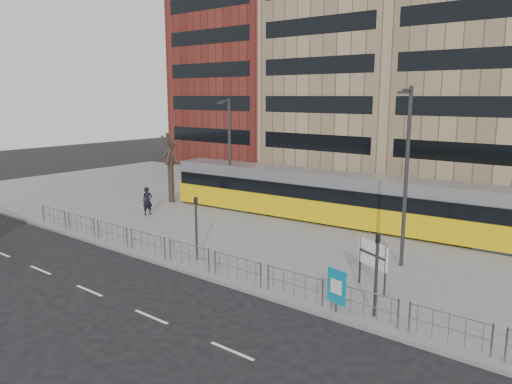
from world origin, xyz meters
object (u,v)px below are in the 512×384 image
Objects in this scene: traffic_light_west at (196,220)px; station_sign at (373,257)px; ad_panel at (337,287)px; traffic_light_east at (377,264)px; bare_tree at (169,131)px; pedestrian at (148,201)px; lamp_post_west at (229,150)px; tram at (354,200)px; lamp_post_east at (406,171)px.

station_sign is at bearing -12.31° from traffic_light_west.
traffic_light_east reaches higher than ad_panel.
bare_tree is at bearing 167.78° from ad_panel.
pedestrian is 0.25× the size of lamp_post_west.
pedestrian reaches higher than ad_panel.
lamp_post_east reaches higher than tram.
bare_tree is (-19.52, 6.43, 3.91)m from station_sign.
traffic_light_east reaches higher than station_sign.
tram is 13.19× the size of station_sign.
tram is at bearing 11.14° from lamp_post_west.
station_sign is 0.66× the size of traffic_light_west.
bare_tree is (-13.95, -2.43, 3.74)m from tram.
bare_tree is at bearing -173.38° from station_sign.
lamp_post_west is at bearing -173.03° from tram.
pedestrian is (-17.55, 5.48, -0.01)m from ad_panel.
tram is 9.28m from lamp_post_west.
traffic_light_east reaches higher than pedestrian.
tram reaches higher than pedestrian.
lamp_post_west reaches higher than ad_panel.
lamp_post_west is at bearing 158.23° from ad_panel.
bare_tree is (-19.49, 9.29, 4.35)m from ad_panel.
lamp_post_east is (-1.47, 5.84, 2.56)m from traffic_light_east.
tram is 14.65m from bare_tree.
lamp_post_east is (17.37, 0.91, 3.59)m from pedestrian.
lamp_post_west reaches higher than traffic_light_east.
tram reaches higher than station_sign.
lamp_post_west is at bearing -20.62° from pedestrian.
tram is at bearing 147.01° from station_sign.
lamp_post_east is at bearing 95.74° from traffic_light_east.
station_sign is 2.69m from traffic_light_east.
bare_tree is at bearing -174.27° from tram.
pedestrian is at bearing -156.70° from tram.
lamp_post_east is at bearing -8.56° from bare_tree.
traffic_light_west and traffic_light_east have the same top height.
traffic_light_west is at bearing -100.34° from pedestrian.
ad_panel is 0.53× the size of traffic_light_west.
lamp_post_west reaches higher than pedestrian.
lamp_post_west is (-8.73, -1.72, 2.65)m from tram.
tram is 10.47m from station_sign.
bare_tree reaches higher than pedestrian.
lamp_post_west is at bearing 7.78° from bare_tree.
pedestrian is 17.76m from lamp_post_east.
station_sign is at bearing -83.09° from pedestrian.
traffic_light_east is (1.25, -2.32, 0.57)m from station_sign.
lamp_post_west reaches higher than station_sign.
traffic_light_west is (-8.40, 1.07, 1.01)m from ad_panel.
station_sign is 0.66× the size of traffic_light_east.
traffic_light_east is at bearing -62.77° from tram.
traffic_light_west is at bearing -56.71° from lamp_post_west.
lamp_post_east is (5.35, -5.34, 2.96)m from tram.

